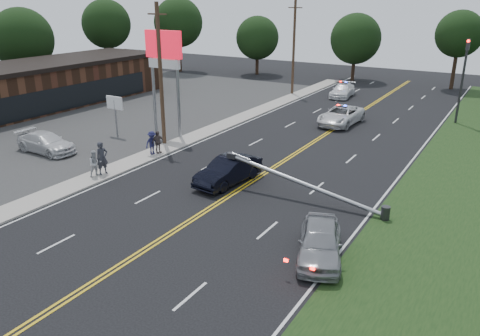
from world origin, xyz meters
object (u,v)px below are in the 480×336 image
Objects in this scene: utility_pole_mid at (161,76)px; bystander_b at (95,163)px; crashed_sedan at (228,171)px; emergency_b at (343,90)px; utility_pole_far at (294,48)px; traffic_signal at (463,74)px; waiting_sedan at (320,242)px; bystander_c at (152,143)px; bystander_a at (102,158)px; parked_car at (46,143)px; fallen_streetlight at (312,186)px; pylon_sign at (164,58)px; emergency_a at (341,115)px; bystander_d at (158,142)px; small_sign at (115,106)px.

bystander_b is (0.86, -7.38, -4.16)m from utility_pole_mid.
emergency_b is (-2.86, 27.56, -0.07)m from crashed_sedan.
utility_pole_far is 27.53m from crashed_sedan.
traffic_signal is 27.28m from waiting_sedan.
bystander_a is at bearing -165.93° from bystander_c.
waiting_sedan is at bearing -97.98° from parked_car.
fallen_streetlight is at bearing -62.81° from bystander_a.
waiting_sedan is (15.90, -31.01, -4.33)m from utility_pole_far.
fallen_streetlight is 12.50m from bystander_c.
utility_pole_mid reaches higher than traffic_signal.
crashed_sedan is (8.13, -25.94, -4.31)m from utility_pole_far.
waiting_sedan is 2.74× the size of bystander_b.
waiting_sedan is (17.20, -11.01, -5.25)m from pylon_sign.
waiting_sedan reaches higher than emergency_b.
traffic_signal is 1.45× the size of emergency_b.
crashed_sedan is at bearing -90.32° from emergency_a.
traffic_signal is at bearing 66.23° from waiting_sedan.
bystander_b reaches higher than bystander_d.
emergency_b is at bearing 12.98° from bystander_b.
waiting_sedan is at bearing -32.64° from pylon_sign.
small_sign is 25.72m from emergency_b.
parked_car is at bearing 150.95° from waiting_sedan.
emergency_a is (10.41, 10.40, -5.23)m from pylon_sign.
bystander_c is (0.98, -24.42, -4.15)m from utility_pole_far.
pylon_sign is at bearing 123.02° from utility_pole_mid.
bystander_c is at bearing -63.98° from parked_car.
fallen_streetlight is 12.78m from bystander_a.
waiting_sedan is at bearing -75.13° from bystander_b.
emergency_a is 20.93m from bystander_a.
parked_car is 31.36m from emergency_b.
parked_car is (-1.12, -5.68, -1.64)m from small_sign.
emergency_a is at bearing -76.00° from emergency_b.
parked_car is at bearing -166.79° from crashed_sedan.
parked_car is (-19.30, -1.68, -0.23)m from fallen_streetlight.
utility_pole_mid is 2.06× the size of emergency_b.
fallen_streetlight is at bearing -78.53° from emergency_b.
small_sign is 1.91× the size of bystander_c.
bystander_d is at bearing -87.25° from utility_pole_far.
bystander_a reaches higher than fallen_streetlight.
parked_car is 6.99m from bystander_b.
utility_pole_mid and utility_pole_far have the same top height.
bystander_d reaches higher than waiting_sedan.
fallen_streetlight is 1.93× the size of emergency_b.
fallen_streetlight reaches higher than bystander_c.
small_sign is at bearing -102.31° from utility_pole_far.
bystander_b reaches higher than waiting_sedan.
emergency_a reaches higher than parked_car.
pylon_sign is at bearing 126.99° from waiting_sedan.
small_sign is 0.65× the size of parked_car.
fallen_streetlight is 28.78m from emergency_b.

